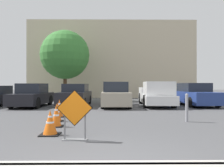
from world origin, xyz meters
name	(u,v)px	position (x,y,z in m)	size (l,w,h in m)	color
ground_plane	(108,108)	(0.00, 10.00, 0.00)	(96.00, 96.00, 0.00)	#4C4C4F
curb_lip	(104,167)	(0.00, 0.00, 0.07)	(26.76, 0.20, 0.14)	#ADAAA3
road_closed_sign	(75,113)	(-0.80, 1.99, 0.70)	(0.93, 0.20, 1.30)	black
traffic_cone_nearest	(50,123)	(-1.60, 2.62, 0.34)	(0.54, 0.54, 0.71)	black
traffic_cone_second	(56,115)	(-1.72, 3.84, 0.38)	(0.45, 0.45, 0.78)	black
traffic_cone_third	(57,112)	(-1.95, 4.91, 0.36)	(0.42, 0.42, 0.74)	black
traffic_cone_fourth	(59,108)	(-2.13, 6.06, 0.39)	(0.43, 0.43, 0.79)	black
parked_car_second	(32,96)	(-4.97, 10.68, 0.69)	(1.90, 4.06, 1.51)	black
parked_car_third	(76,95)	(-2.24, 11.37, 0.69)	(1.88, 4.48, 1.48)	black
parked_car_fourth	(116,95)	(0.49, 10.76, 0.73)	(1.84, 4.48, 1.61)	#A39984
pickup_truck	(156,95)	(3.21, 10.86, 0.74)	(2.13, 5.18, 1.62)	silver
parked_car_fifth	(194,95)	(5.95, 11.39, 0.72)	(2.07, 4.78, 1.54)	navy
bollard_nearest	(187,107)	(3.07, 4.75, 0.57)	(0.12, 0.12, 1.09)	gray
building_facade_backdrop	(112,61)	(0.35, 22.15, 4.20)	(18.20, 5.00, 8.40)	beige
street_tree_behind_lot	(65,55)	(-3.93, 16.16, 4.13)	(4.40, 4.40, 6.34)	#513823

